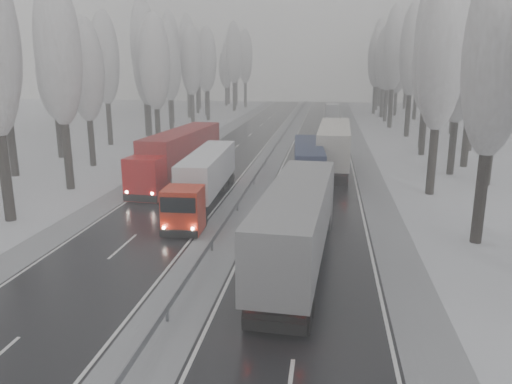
% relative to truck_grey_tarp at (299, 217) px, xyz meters
% --- Properties ---
extents(ground, '(260.00, 260.00, 0.00)m').
position_rel_truck_grey_tarp_xyz_m(ground, '(-4.89, -10.81, -2.57)').
color(ground, silver).
rests_on(ground, ground).
extents(carriageway_right, '(7.50, 200.00, 0.03)m').
position_rel_truck_grey_tarp_xyz_m(carriageway_right, '(0.36, 19.19, -2.56)').
color(carriageway_right, black).
rests_on(carriageway_right, ground).
extents(carriageway_left, '(7.50, 200.00, 0.03)m').
position_rel_truck_grey_tarp_xyz_m(carriageway_left, '(-10.14, 19.19, -2.56)').
color(carriageway_left, black).
rests_on(carriageway_left, ground).
extents(median_slush, '(3.00, 200.00, 0.04)m').
position_rel_truck_grey_tarp_xyz_m(median_slush, '(-4.89, 19.19, -2.55)').
color(median_slush, '#97999E').
rests_on(median_slush, ground).
extents(shoulder_right, '(2.40, 200.00, 0.04)m').
position_rel_truck_grey_tarp_xyz_m(shoulder_right, '(5.31, 19.19, -2.55)').
color(shoulder_right, '#97999E').
rests_on(shoulder_right, ground).
extents(shoulder_left, '(2.40, 200.00, 0.04)m').
position_rel_truck_grey_tarp_xyz_m(shoulder_left, '(-15.09, 19.19, -2.55)').
color(shoulder_left, '#97999E').
rests_on(shoulder_left, ground).
extents(median_guardrail, '(0.12, 200.00, 0.76)m').
position_rel_truck_grey_tarp_xyz_m(median_guardrail, '(-4.89, 19.18, -1.97)').
color(median_guardrail, slate).
rests_on(median_guardrail, ground).
extents(tree_16, '(3.60, 3.60, 16.53)m').
position_rel_truck_grey_tarp_xyz_m(tree_16, '(10.15, 4.86, 8.10)').
color(tree_16, black).
rests_on(tree_16, ground).
extents(tree_18, '(3.60, 3.60, 16.58)m').
position_rel_truck_grey_tarp_xyz_m(tree_18, '(9.62, 16.23, 8.13)').
color(tree_18, black).
rests_on(tree_18, ground).
extents(tree_19, '(3.60, 3.60, 14.57)m').
position_rel_truck_grey_tarp_xyz_m(tree_19, '(15.13, 20.23, 6.85)').
color(tree_19, black).
rests_on(tree_19, ground).
extents(tree_20, '(3.60, 3.60, 15.71)m').
position_rel_truck_grey_tarp_xyz_m(tree_20, '(13.01, 24.36, 7.57)').
color(tree_20, black).
rests_on(tree_20, ground).
extents(tree_21, '(3.60, 3.60, 18.62)m').
position_rel_truck_grey_tarp_xyz_m(tree_21, '(15.24, 28.36, 9.43)').
color(tree_21, black).
rests_on(tree_21, ground).
extents(tree_22, '(3.60, 3.60, 15.86)m').
position_rel_truck_grey_tarp_xyz_m(tree_22, '(12.13, 34.79, 7.67)').
color(tree_22, black).
rests_on(tree_22, ground).
extents(tree_23, '(3.60, 3.60, 13.55)m').
position_rel_truck_grey_tarp_xyz_m(tree_23, '(18.42, 38.79, 6.20)').
color(tree_23, black).
rests_on(tree_23, ground).
extents(tree_24, '(3.60, 3.60, 20.49)m').
position_rel_truck_grey_tarp_xyz_m(tree_24, '(13.01, 40.21, 10.62)').
color(tree_24, black).
rests_on(tree_24, ground).
extents(tree_25, '(3.60, 3.60, 19.44)m').
position_rel_truck_grey_tarp_xyz_m(tree_25, '(19.93, 44.21, 9.95)').
color(tree_25, black).
rests_on(tree_25, ground).
extents(tree_26, '(3.60, 3.60, 18.78)m').
position_rel_truck_grey_tarp_xyz_m(tree_26, '(12.68, 50.46, 9.53)').
color(tree_26, black).
rests_on(tree_26, ground).
extents(tree_27, '(3.60, 3.60, 17.62)m').
position_rel_truck_grey_tarp_xyz_m(tree_27, '(19.83, 54.46, 8.79)').
color(tree_27, black).
rests_on(tree_27, ground).
extents(tree_28, '(3.60, 3.60, 19.62)m').
position_rel_truck_grey_tarp_xyz_m(tree_28, '(11.45, 61.15, 10.07)').
color(tree_28, black).
rests_on(tree_28, ground).
extents(tree_29, '(3.60, 3.60, 18.11)m').
position_rel_truck_grey_tarp_xyz_m(tree_29, '(18.82, 65.15, 9.10)').
color(tree_29, black).
rests_on(tree_29, ground).
extents(tree_30, '(3.60, 3.60, 17.86)m').
position_rel_truck_grey_tarp_xyz_m(tree_30, '(11.68, 70.89, 8.95)').
color(tree_30, black).
rests_on(tree_30, ground).
extents(tree_31, '(3.60, 3.60, 18.58)m').
position_rel_truck_grey_tarp_xyz_m(tree_31, '(17.59, 74.89, 9.40)').
color(tree_31, black).
rests_on(tree_31, ground).
extents(tree_32, '(3.60, 3.60, 17.33)m').
position_rel_truck_grey_tarp_xyz_m(tree_32, '(11.74, 78.40, 8.61)').
color(tree_32, black).
rests_on(tree_32, ground).
extents(tree_33, '(3.60, 3.60, 14.33)m').
position_rel_truck_grey_tarp_xyz_m(tree_33, '(14.88, 82.40, 6.69)').
color(tree_33, black).
rests_on(tree_33, ground).
extents(tree_34, '(3.60, 3.60, 17.63)m').
position_rel_truck_grey_tarp_xyz_m(tree_34, '(10.84, 85.51, 8.80)').
color(tree_34, black).
rests_on(tree_34, ground).
extents(tree_35, '(3.60, 3.60, 18.25)m').
position_rel_truck_grey_tarp_xyz_m(tree_35, '(20.06, 89.51, 9.19)').
color(tree_35, black).
rests_on(tree_35, ground).
extents(tree_36, '(3.60, 3.60, 20.23)m').
position_rel_truck_grey_tarp_xyz_m(tree_36, '(12.15, 95.35, 10.45)').
color(tree_36, black).
rests_on(tree_36, ground).
extents(tree_37, '(3.60, 3.60, 16.37)m').
position_rel_truck_grey_tarp_xyz_m(tree_37, '(19.13, 99.35, 7.99)').
color(tree_37, black).
rests_on(tree_37, ground).
extents(tree_38, '(3.60, 3.60, 17.97)m').
position_rel_truck_grey_tarp_xyz_m(tree_38, '(13.84, 105.92, 9.02)').
color(tree_38, black).
rests_on(tree_38, ground).
extents(tree_39, '(3.60, 3.60, 16.19)m').
position_rel_truck_grey_tarp_xyz_m(tree_39, '(16.66, 109.92, 7.88)').
color(tree_39, black).
rests_on(tree_39, ground).
extents(tree_58, '(3.60, 3.60, 17.21)m').
position_rel_truck_grey_tarp_xyz_m(tree_58, '(-20.01, 13.76, 8.53)').
color(tree_58, black).
rests_on(tree_58, ground).
extents(tree_59, '(3.60, 3.60, 18.41)m').
position_rel_truck_grey_tarp_xyz_m(tree_59, '(-27.69, 17.76, 9.30)').
color(tree_59, black).
rests_on(tree_59, ground).
extents(tree_60, '(3.60, 3.60, 14.84)m').
position_rel_truck_grey_tarp_xyz_m(tree_60, '(-22.64, 23.39, 7.02)').
color(tree_60, black).
rests_on(tree_60, ground).
extents(tree_61, '(3.60, 3.60, 13.95)m').
position_rel_truck_grey_tarp_xyz_m(tree_61, '(-28.41, 27.39, 6.45)').
color(tree_61, black).
rests_on(tree_61, ground).
extents(tree_62, '(3.60, 3.60, 16.04)m').
position_rel_truck_grey_tarp_xyz_m(tree_62, '(-18.83, 32.92, 7.78)').
color(tree_62, black).
rests_on(tree_62, ground).
extents(tree_63, '(3.60, 3.60, 16.88)m').
position_rel_truck_grey_tarp_xyz_m(tree_63, '(-26.74, 36.92, 8.32)').
color(tree_63, black).
rests_on(tree_63, ground).
extents(tree_64, '(3.60, 3.60, 15.42)m').
position_rel_truck_grey_tarp_xyz_m(tree_64, '(-23.15, 41.91, 7.39)').
color(tree_64, black).
rests_on(tree_64, ground).
extents(tree_65, '(3.60, 3.60, 19.48)m').
position_rel_truck_grey_tarp_xyz_m(tree_65, '(-24.94, 45.91, 9.97)').
color(tree_65, black).
rests_on(tree_65, ground).
extents(tree_66, '(3.60, 3.60, 15.23)m').
position_rel_truck_grey_tarp_xyz_m(tree_66, '(-23.04, 51.54, 7.27)').
color(tree_66, black).
rests_on(tree_66, ground).
extents(tree_67, '(3.60, 3.60, 17.09)m').
position_rel_truck_grey_tarp_xyz_m(tree_67, '(-24.43, 55.54, 8.46)').
color(tree_67, black).
rests_on(tree_67, ground).
extents(tree_68, '(3.60, 3.60, 16.65)m').
position_rel_truck_grey_tarp_xyz_m(tree_68, '(-21.47, 58.30, 8.17)').
color(tree_68, black).
rests_on(tree_68, ground).
extents(tree_69, '(3.60, 3.60, 19.35)m').
position_rel_truck_grey_tarp_xyz_m(tree_69, '(-26.31, 62.30, 9.89)').
color(tree_69, black).
rests_on(tree_69, ground).
extents(tree_70, '(3.60, 3.60, 17.09)m').
position_rel_truck_grey_tarp_xyz_m(tree_70, '(-21.21, 68.38, 8.46)').
color(tree_70, black).
rests_on(tree_70, ground).
extents(tree_71, '(3.60, 3.60, 19.61)m').
position_rel_truck_grey_tarp_xyz_m(tree_71, '(-25.97, 72.38, 10.05)').
color(tree_71, black).
rests_on(tree_71, ground).
extents(tree_72, '(3.60, 3.60, 15.11)m').
position_rel_truck_grey_tarp_xyz_m(tree_72, '(-23.82, 77.73, 7.19)').
color(tree_72, black).
rests_on(tree_72, ground).
extents(tree_73, '(3.60, 3.60, 17.22)m').
position_rel_truck_grey_tarp_xyz_m(tree_73, '(-26.70, 81.73, 8.54)').
color(tree_73, black).
rests_on(tree_73, ground).
extents(tree_74, '(3.60, 3.60, 19.68)m').
position_rel_truck_grey_tarp_xyz_m(tree_74, '(-19.96, 88.52, 10.10)').
color(tree_74, black).
rests_on(tree_74, ground).
extents(tree_75, '(3.60, 3.60, 18.60)m').
position_rel_truck_grey_tarp_xyz_m(tree_75, '(-29.09, 92.52, 9.42)').
color(tree_75, black).
rests_on(tree_75, ground).
extents(tree_76, '(3.60, 3.60, 18.55)m').
position_rel_truck_grey_tarp_xyz_m(tree_76, '(-18.94, 97.91, 9.38)').
color(tree_76, black).
rests_on(tree_76, ground).
extents(tree_77, '(3.60, 3.60, 14.32)m').
position_rel_truck_grey_tarp_xyz_m(tree_77, '(-24.55, 101.91, 6.69)').
color(tree_77, black).
rests_on(tree_77, ground).
extents(tree_78, '(3.60, 3.60, 19.55)m').
position_rel_truck_grey_tarp_xyz_m(tree_78, '(-22.45, 104.50, 10.02)').
color(tree_78, black).
rests_on(tree_78, ground).
extents(tree_79, '(3.60, 3.60, 17.07)m').
position_rel_truck_grey_tarp_xyz_m(tree_79, '(-25.22, 108.50, 8.44)').
color(tree_79, black).
rests_on(tree_79, ground).
extents(truck_grey_tarp, '(3.71, 17.30, 4.41)m').
position_rel_truck_grey_tarp_xyz_m(truck_grey_tarp, '(0.00, 0.00, 0.00)').
color(truck_grey_tarp, '#424145').
rests_on(truck_grey_tarp, ground).
extents(truck_blue_box, '(3.27, 14.45, 3.68)m').
position_rel_truck_grey_tarp_xyz_m(truck_blue_box, '(-0.33, 18.43, -0.42)').
color(truck_blue_box, navy).
rests_on(truck_blue_box, ground).
extents(truck_cream_box, '(3.20, 17.81, 4.55)m').
position_rel_truck_grey_tarp_xyz_m(truck_cream_box, '(1.98, 24.67, 0.08)').
color(truck_cream_box, '#9D988B').
rests_on(truck_cream_box, ground).
extents(box_truck_distant, '(2.70, 7.78, 2.87)m').
position_rel_truck_grey_tarp_xyz_m(box_truck_distant, '(1.99, 74.51, -1.11)').
color(box_truck_distant, '#BBBDC3').
rests_on(box_truck_distant, ground).
extents(truck_red_white, '(2.85, 14.73, 3.76)m').
position_rel_truck_grey_tarp_xyz_m(truck_red_white, '(-7.56, 10.67, -0.38)').
color(truck_red_white, red).
rests_on(truck_red_white, ground).
extents(truck_red_red, '(4.03, 17.31, 4.40)m').
position_rel_truck_grey_tarp_xyz_m(truck_red_red, '(-11.78, 17.92, -0.00)').
color(truck_red_red, '#B90A0B').
rests_on(truck_red_red, ground).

